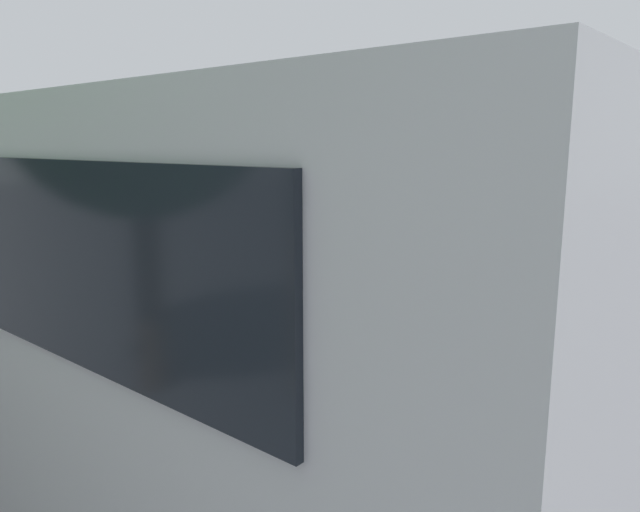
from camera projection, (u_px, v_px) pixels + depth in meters
name	position (u px, v px, depth m)	size (l,w,h in m)	color
ground_plane	(305.00, 326.00, 9.89)	(80.00, 80.00, 0.00)	#424247
tour_bus	(61.00, 285.00, 5.75)	(10.16, 2.72, 3.25)	silver
spectator_far_left	(369.00, 321.00, 6.64)	(0.57, 0.39, 1.73)	black
spectator_left	(301.00, 302.00, 7.57)	(0.57, 0.33, 1.70)	#473823
spectator_centre	(237.00, 285.00, 8.21)	(0.57, 0.38, 1.78)	black
spectator_right	(171.00, 273.00, 8.99)	(0.58, 0.35, 1.77)	black
parked_motorcycle_silver	(301.00, 379.00, 6.44)	(2.05, 0.58, 0.99)	black
parked_motorcycle_dark	(142.00, 319.00, 8.62)	(2.05, 0.58, 0.99)	black
stunt_motorcycle	(327.00, 231.00, 13.57)	(1.83, 1.18, 1.71)	black
traffic_cone	(343.00, 280.00, 11.87)	(0.34, 0.34, 0.63)	orange
bay_line_a	(591.00, 359.00, 8.38)	(0.11, 3.71, 0.01)	white
bay_line_b	(437.00, 324.00, 9.98)	(0.11, 4.51, 0.01)	white
bay_line_c	(325.00, 299.00, 11.57)	(0.11, 4.03, 0.01)	white
bay_line_d	(241.00, 280.00, 13.16)	(0.11, 4.52, 0.01)	white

